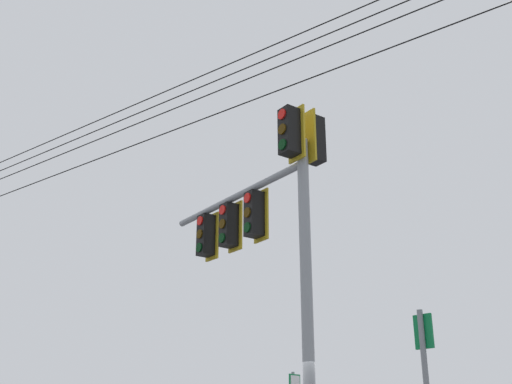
# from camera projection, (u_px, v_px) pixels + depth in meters

# --- Properties ---
(signal_mast_assembly) EXTENTS (4.48, 1.73, 7.02)m
(signal_mast_assembly) POSITION_uv_depth(u_px,v_px,m) (267.00, 225.00, 11.58)
(signal_mast_assembly) COLOR gray
(signal_mast_assembly) RESTS_ON ground
(overhead_wire_span) EXTENTS (27.61, 18.52, 1.81)m
(overhead_wire_span) POSITION_uv_depth(u_px,v_px,m) (371.00, 26.00, 11.07)
(overhead_wire_span) COLOR black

